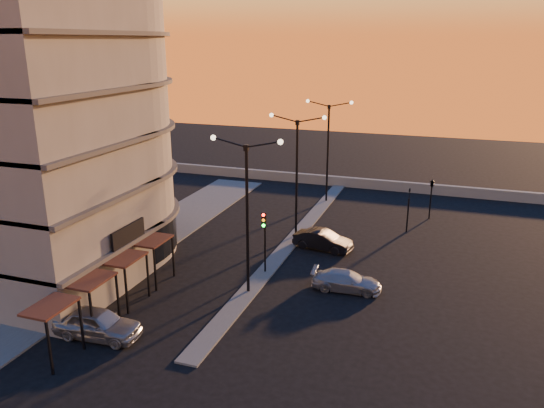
{
  "coord_description": "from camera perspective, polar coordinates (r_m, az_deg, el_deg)",
  "views": [
    {
      "loc": [
        10.9,
        -26.98,
        14.63
      ],
      "look_at": [
        -0.74,
        6.5,
        3.64
      ],
      "focal_mm": 35.0,
      "sensor_mm": 36.0,
      "label": 1
    }
  ],
  "objects": [
    {
      "name": "streetlamp_near",
      "position": [
        30.47,
        -2.7,
        -0.05
      ],
      "size": [
        4.32,
        0.32,
        9.51
      ],
      "color": "black",
      "rests_on": "ground"
    },
    {
      "name": "streetlamp_mid",
      "position": [
        39.59,
        2.68,
        4.01
      ],
      "size": [
        4.32,
        0.32,
        9.51
      ],
      "color": "black",
      "rests_on": "ground"
    },
    {
      "name": "ground",
      "position": [
        32.57,
        -2.56,
        -9.49
      ],
      "size": [
        120.0,
        120.0,
        0.0
      ],
      "primitive_type": "plane",
      "color": "black",
      "rests_on": "ground"
    },
    {
      "name": "building",
      "position": [
        36.83,
        -23.95,
        11.55
      ],
      "size": [
        14.35,
        17.08,
        25.0
      ],
      "color": "slate",
      "rests_on": "ground"
    },
    {
      "name": "signal_east_a",
      "position": [
        43.0,
        14.44,
        -0.52
      ],
      "size": [
        0.13,
        0.16,
        3.6
      ],
      "color": "black",
      "rests_on": "ground"
    },
    {
      "name": "traffic_light_main",
      "position": [
        33.88,
        -0.83,
        -3.06
      ],
      "size": [
        0.28,
        0.44,
        4.25
      ],
      "color": "black",
      "rests_on": "ground"
    },
    {
      "name": "signal_east_b",
      "position": [
        46.45,
        16.84,
        2.1
      ],
      "size": [
        0.42,
        1.99,
        3.6
      ],
      "color": "black",
      "rests_on": "ground"
    },
    {
      "name": "median",
      "position": [
        41.21,
        2.58,
        -3.5
      ],
      "size": [
        1.2,
        36.0,
        0.12
      ],
      "primitive_type": "cube",
      "color": "#535350",
      "rests_on": "ground"
    },
    {
      "name": "car_sedan",
      "position": [
        38.8,
        5.49,
        -3.89
      ],
      "size": [
        4.48,
        2.2,
        1.41
      ],
      "primitive_type": "imported",
      "rotation": [
        0.0,
        0.0,
        1.4
      ],
      "color": "black",
      "rests_on": "ground"
    },
    {
      "name": "sidewalk_west",
      "position": [
        40.37,
        -14.44,
        -4.51
      ],
      "size": [
        5.0,
        40.0,
        0.12
      ],
      "primitive_type": "cube",
      "color": "#535350",
      "rests_on": "ground"
    },
    {
      "name": "car_wagon",
      "position": [
        32.9,
        8.01,
        -8.17
      ],
      "size": [
        4.34,
        2.03,
        1.23
      ],
      "primitive_type": "imported",
      "rotation": [
        0.0,
        0.0,
        1.65
      ],
      "color": "#97999E",
      "rests_on": "ground"
    },
    {
      "name": "streetlamp_far",
      "position": [
        49.06,
        6.05,
        6.51
      ],
      "size": [
        4.32,
        0.32,
        9.51
      ],
      "color": "black",
      "rests_on": "ground"
    },
    {
      "name": "car_hatchback",
      "position": [
        29.15,
        -18.25,
        -12.1
      ],
      "size": [
        4.67,
        2.12,
        1.56
      ],
      "primitive_type": "imported",
      "rotation": [
        0.0,
        0.0,
        1.63
      ],
      "color": "#929499",
      "rests_on": "ground"
    },
    {
      "name": "parapet",
      "position": [
        55.55,
        9.32,
        2.25
      ],
      "size": [
        44.0,
        0.5,
        1.0
      ],
      "primitive_type": "cube",
      "color": "gray",
      "rests_on": "ground"
    }
  ]
}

